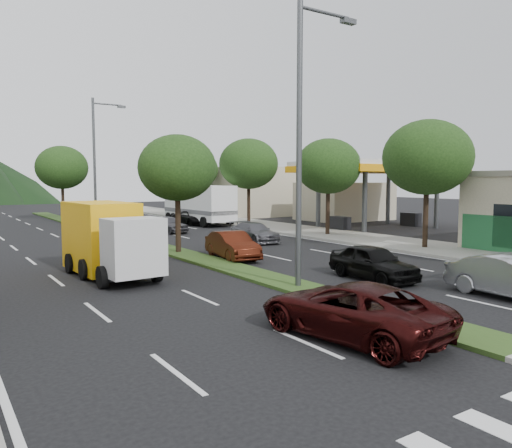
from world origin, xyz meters
TOP-DOWN VIEW (x-y plane):
  - sidewalk_right at (12.50, 25.00)m, footprint 5.00×90.00m
  - median at (0.00, 28.00)m, footprint 1.60×56.00m
  - gas_canopy at (19.00, 22.00)m, footprint 12.20×8.20m
  - bldg_right_far at (19.50, 44.00)m, footprint 10.00×16.00m
  - tree_r_b at (12.00, 12.00)m, footprint 4.80×4.80m
  - tree_r_c at (12.00, 20.00)m, footprint 4.40×4.40m
  - tree_r_d at (12.00, 30.00)m, footprint 5.00×5.00m
  - tree_r_e at (12.00, 40.00)m, footprint 4.60×4.60m
  - tree_med_near at (0.00, 18.00)m, footprint 4.00×4.00m
  - tree_med_far at (0.00, 44.00)m, footprint 4.80×4.80m
  - streetlight_near at (0.21, 8.00)m, footprint 2.60×0.25m
  - streetlight_mid at (0.21, 33.00)m, footprint 2.60×0.25m
  - suv_maroon at (-2.29, 3.04)m, footprint 2.89×5.13m
  - car_queue_a at (3.41, 7.70)m, footprint 1.88×4.04m
  - car_queue_b at (6.08, 20.05)m, footprint 1.85×4.19m
  - car_queue_c at (1.50, 15.05)m, footprint 1.93×4.17m
  - car_queue_d at (8.19, 33.10)m, footprint 2.37×4.43m
  - car_queue_e at (3.85, 28.10)m, footprint 1.95×3.80m
  - box_truck at (-4.85, 14.06)m, footprint 2.60×6.03m
  - motorhome at (9.00, 33.42)m, footprint 2.95×8.83m

SIDE VIEW (x-z plane):
  - median at x=0.00m, z-range 0.00..0.12m
  - sidewalk_right at x=12.50m, z-range 0.00..0.15m
  - car_queue_d at x=8.19m, z-range 0.00..1.18m
  - car_queue_b at x=6.08m, z-range 0.00..1.20m
  - car_queue_e at x=3.85m, z-range 0.00..1.24m
  - car_queue_c at x=1.50m, z-range 0.00..1.33m
  - car_queue_a at x=3.41m, z-range 0.00..1.34m
  - suv_maroon at x=-2.29m, z-range 0.00..1.35m
  - box_truck at x=-4.85m, z-range -0.08..2.84m
  - motorhome at x=9.00m, z-range 0.11..3.48m
  - bldg_right_far at x=19.50m, z-range 0.00..5.20m
  - tree_med_near at x=0.00m, z-range 1.42..7.44m
  - gas_canopy at x=19.00m, z-range 2.02..7.27m
  - tree_r_c at x=12.00m, z-range 1.51..7.99m
  - tree_r_e at x=12.00m, z-range 1.54..8.25m
  - tree_med_far at x=0.00m, z-range 1.54..8.47m
  - tree_r_b at x=12.00m, z-range 1.57..8.50m
  - tree_r_d at x=12.00m, z-range 1.60..8.76m
  - streetlight_near at x=0.21m, z-range 0.58..10.58m
  - streetlight_mid at x=0.21m, z-range 0.58..10.58m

